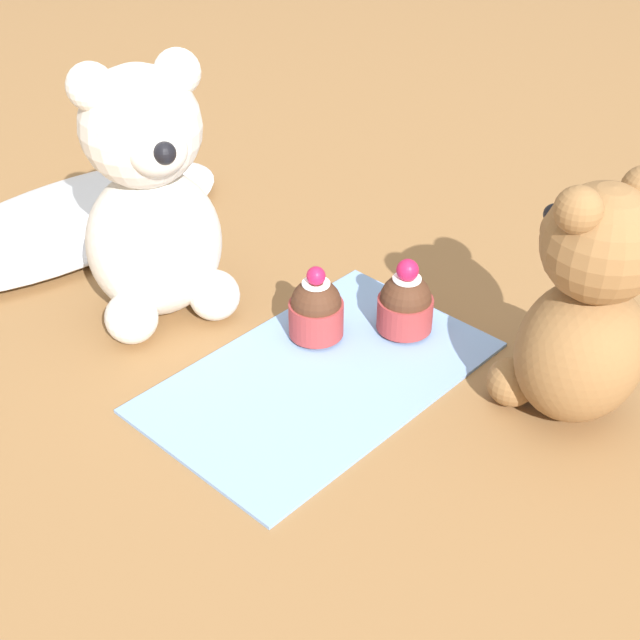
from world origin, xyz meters
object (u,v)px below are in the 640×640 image
at_px(teddy_bear_cream, 151,203).
at_px(teddy_bear_tan, 585,311).
at_px(cupcake_near_cream_bear, 316,309).
at_px(cupcake_near_tan_bear, 405,304).

height_order(teddy_bear_cream, teddy_bear_tan, teddy_bear_cream).
xyz_separation_m(teddy_bear_cream, teddy_bear_tan, (0.12, -0.33, -0.01)).
bearing_deg(cupcake_near_cream_bear, cupcake_near_tan_bear, -39.81).
height_order(teddy_bear_cream, cupcake_near_tan_bear, teddy_bear_cream).
bearing_deg(teddy_bear_cream, cupcake_near_tan_bear, -37.55).
bearing_deg(cupcake_near_cream_bear, teddy_bear_tan, -71.88).
relative_size(teddy_bear_tan, cupcake_near_cream_bear, 3.02).
distance_m(teddy_bear_tan, cupcake_near_tan_bear, 0.16).
bearing_deg(teddy_bear_tan, teddy_bear_cream, -52.63).
relative_size(teddy_bear_cream, cupcake_near_tan_bear, 3.44).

